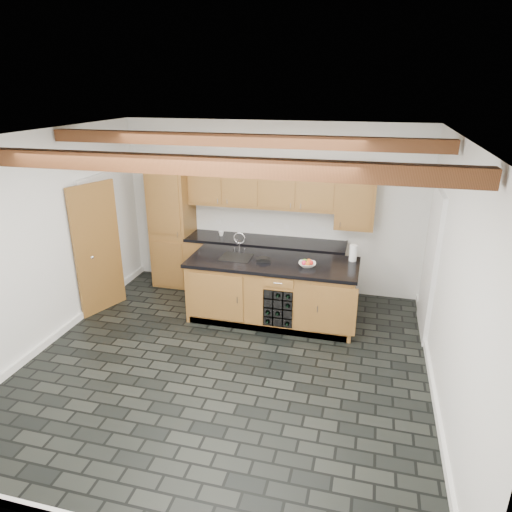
% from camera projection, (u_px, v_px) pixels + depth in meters
% --- Properties ---
extents(ground, '(5.00, 5.00, 0.00)m').
position_uv_depth(ground, '(227.00, 362.00, 5.81)').
color(ground, black).
rests_on(ground, ground).
extents(room_shell, '(5.01, 5.00, 5.00)m').
position_uv_depth(room_shell, '(231.00, 236.00, 5.77)').
color(room_shell, white).
rests_on(room_shell, ground).
extents(back_cabinetry, '(3.65, 0.62, 2.20)m').
position_uv_depth(back_cabinetry, '(245.00, 235.00, 7.58)').
color(back_cabinetry, '#9E6832').
rests_on(back_cabinetry, ground).
extents(island, '(2.48, 0.96, 0.93)m').
position_uv_depth(island, '(272.00, 290.00, 6.74)').
color(island, '#9E6832').
rests_on(island, ground).
extents(faucet, '(0.45, 0.40, 0.34)m').
position_uv_depth(faucet, '(237.00, 254.00, 6.74)').
color(faucet, black).
rests_on(faucet, island).
extents(kitchen_scale, '(0.22, 0.16, 0.06)m').
position_uv_depth(kitchen_scale, '(263.00, 260.00, 6.55)').
color(kitchen_scale, black).
rests_on(kitchen_scale, island).
extents(fruit_bowl, '(0.28, 0.28, 0.06)m').
position_uv_depth(fruit_bowl, '(307.00, 264.00, 6.38)').
color(fruit_bowl, white).
rests_on(fruit_bowl, island).
extents(fruit_cluster, '(0.16, 0.17, 0.07)m').
position_uv_depth(fruit_cluster, '(307.00, 262.00, 6.37)').
color(fruit_cluster, red).
rests_on(fruit_cluster, fruit_bowl).
extents(paper_towel, '(0.11, 0.11, 0.24)m').
position_uv_depth(paper_towel, '(353.00, 253.00, 6.55)').
color(paper_towel, white).
rests_on(paper_towel, island).
extents(mug, '(0.11, 0.11, 0.08)m').
position_uv_depth(mug, '(221.00, 233.00, 7.67)').
color(mug, white).
rests_on(mug, back_cabinetry).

